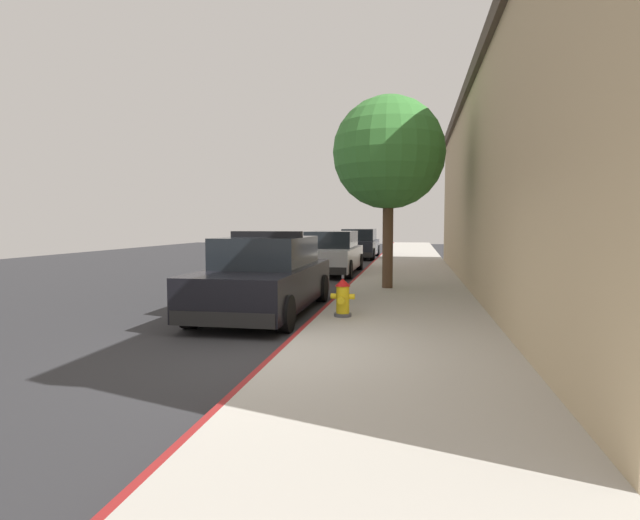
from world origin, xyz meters
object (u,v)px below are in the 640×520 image
at_px(parked_car_dark_far, 359,244).
at_px(street_tree, 389,153).
at_px(fire_hydrant, 343,297).
at_px(police_cruiser, 266,277).
at_px(parked_car_silver_ahead, 332,253).

xyz_separation_m(parked_car_dark_far, street_tree, (2.19, -13.43, 2.93)).
relative_size(fire_hydrant, street_tree, 0.15).
height_order(fire_hydrant, street_tree, street_tree).
height_order(parked_car_dark_far, street_tree, street_tree).
distance_m(police_cruiser, parked_car_silver_ahead, 8.38).
bearing_deg(police_cruiser, parked_car_dark_far, 89.65).
bearing_deg(parked_car_dark_far, fire_hydrant, -84.84).
bearing_deg(fire_hydrant, police_cruiser, 153.74).
height_order(parked_car_silver_ahead, street_tree, street_tree).
xyz_separation_m(police_cruiser, street_tree, (2.30, 3.49, 2.92)).
bearing_deg(parked_car_silver_ahead, fire_hydrant, -79.48).
height_order(police_cruiser, parked_car_silver_ahead, police_cruiser).
height_order(police_cruiser, parked_car_dark_far, police_cruiser).
xyz_separation_m(police_cruiser, parked_car_silver_ahead, (-0.01, 8.38, -0.00)).
xyz_separation_m(police_cruiser, parked_car_dark_far, (0.10, 16.92, -0.00)).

